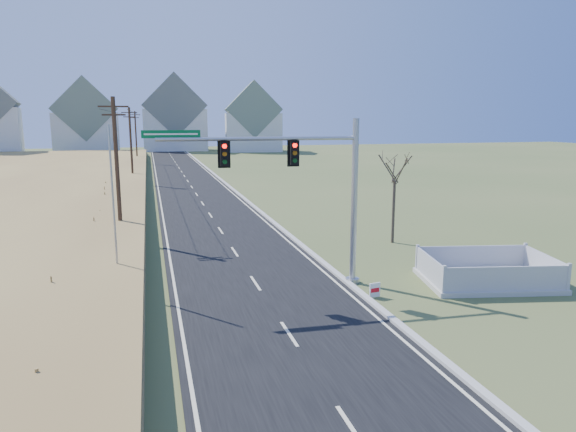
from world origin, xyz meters
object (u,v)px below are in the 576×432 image
at_px(fence_enclosure, 487,277).
at_px(open_sign, 375,290).
at_px(traffic_signal_mast, 315,186).
at_px(flagpole, 115,227).
at_px(bare_tree, 395,166).

bearing_deg(fence_enclosure, open_sign, -163.72).
bearing_deg(traffic_signal_mast, flagpole, 173.08).
bearing_deg(traffic_signal_mast, fence_enclosure, -9.91).
bearing_deg(bare_tree, traffic_signal_mast, -137.60).
relative_size(fence_enclosure, bare_tree, 1.10).
xyz_separation_m(flagpole, bare_tree, (16.15, 5.26, 1.85)).
xyz_separation_m(traffic_signal_mast, flagpole, (-8.75, 1.49, -1.71)).
height_order(traffic_signal_mast, fence_enclosure, traffic_signal_mast).
height_order(open_sign, bare_tree, bare_tree).
bearing_deg(open_sign, traffic_signal_mast, 123.77).
relative_size(traffic_signal_mast, flagpole, 1.30).
bearing_deg(flagpole, fence_enclosure, -11.09).
relative_size(open_sign, bare_tree, 0.11).
bearing_deg(open_sign, bare_tree, 51.58).
relative_size(fence_enclosure, open_sign, 10.25).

